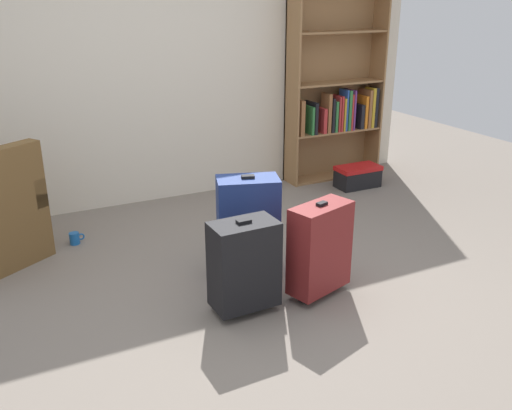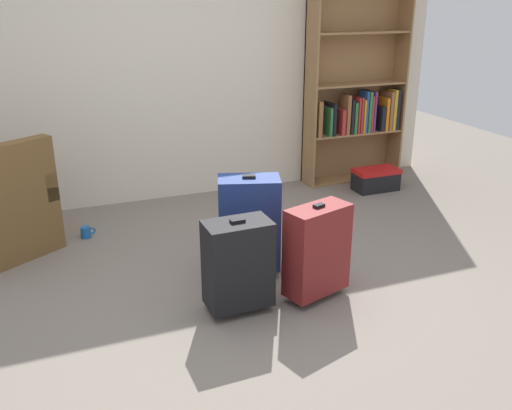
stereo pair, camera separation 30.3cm
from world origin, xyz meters
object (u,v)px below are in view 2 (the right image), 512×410
at_px(mug, 86,232).
at_px(storage_box, 376,179).
at_px(suitcase_navy_blue, 249,223).
at_px(suitcase_black, 238,264).
at_px(bookshelf, 355,93).
at_px(suitcase_dark_red, 317,250).

height_order(mug, storage_box, storage_box).
xyz_separation_m(suitcase_navy_blue, suitcase_black, (-0.25, -0.46, -0.05)).
relative_size(bookshelf, mug, 16.81).
bearing_deg(mug, bookshelf, 11.76).
xyz_separation_m(storage_box, suitcase_dark_red, (-1.56, -1.70, 0.22)).
bearing_deg(suitcase_black, storage_box, 38.65).
xyz_separation_m(bookshelf, suitcase_dark_red, (-1.52, -2.14, -0.58)).
bearing_deg(bookshelf, storage_box, -85.19).
xyz_separation_m(storage_box, suitcase_navy_blue, (-1.83, -1.20, 0.26)).
xyz_separation_m(mug, suitcase_navy_blue, (1.04, -1.05, 0.33)).
distance_m(bookshelf, suitcase_dark_red, 2.69).
bearing_deg(mug, storage_box, 3.00).
distance_m(mug, suitcase_black, 1.73).
height_order(bookshelf, storage_box, bookshelf).
distance_m(mug, storage_box, 2.87).
height_order(bookshelf, suitcase_dark_red, bookshelf).
height_order(storage_box, suitcase_navy_blue, suitcase_navy_blue).
bearing_deg(suitcase_black, bookshelf, 45.81).
xyz_separation_m(bookshelf, suitcase_navy_blue, (-1.80, -1.64, -0.54)).
bearing_deg(storage_box, suitcase_dark_red, -132.49).
height_order(bookshelf, suitcase_black, bookshelf).
relative_size(storage_box, suitcase_navy_blue, 0.62).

